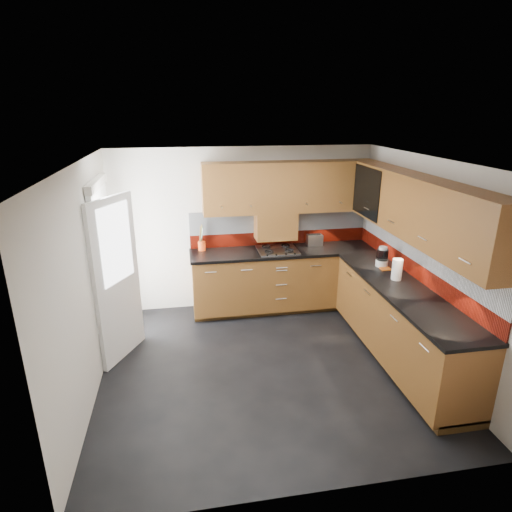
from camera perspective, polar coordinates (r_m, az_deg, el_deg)
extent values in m
cube|color=black|center=(5.26, 1.40, -14.56)|extent=(4.00, 3.80, 0.02)
cube|color=white|center=(4.40, 1.66, 13.13)|extent=(4.00, 3.80, 0.10)
cube|color=beige|center=(6.42, -1.71, 3.71)|extent=(4.00, 0.08, 2.64)
cube|color=beige|center=(3.11, 8.40, -14.48)|extent=(4.00, 0.08, 2.64)
cube|color=beige|center=(4.74, -22.19, -3.52)|extent=(0.08, 3.80, 2.64)
cube|color=beige|center=(5.41, 22.12, -0.76)|extent=(0.08, 3.80, 2.64)
cube|color=brown|center=(6.44, 3.64, -3.10)|extent=(2.70, 0.60, 0.95)
cube|color=brown|center=(5.44, 18.62, -8.54)|extent=(0.60, 2.60, 0.95)
cube|color=#402911|center=(6.64, 3.51, -6.39)|extent=(2.70, 0.54, 0.10)
cube|color=#402911|center=(5.66, 18.43, -12.32)|extent=(0.54, 2.60, 0.10)
cube|color=black|center=(6.27, 3.66, 0.63)|extent=(2.72, 0.62, 0.04)
cube|color=black|center=(5.24, 19.13, -4.32)|extent=(0.62, 2.60, 0.04)
cube|color=maroon|center=(6.52, 3.16, 2.46)|extent=(2.70, 0.02, 0.20)
cube|color=silver|center=(6.44, 3.21, 4.76)|extent=(2.70, 0.02, 0.34)
cube|color=maroon|center=(5.59, 20.41, -1.64)|extent=(0.02, 3.20, 0.20)
cube|color=silver|center=(5.51, 20.74, 0.98)|extent=(0.02, 3.20, 0.34)
cube|color=brown|center=(6.21, 4.53, 9.18)|extent=(2.50, 0.33, 0.72)
cube|color=brown|center=(5.16, 20.85, 5.92)|extent=(0.33, 2.87, 0.72)
cube|color=silver|center=(6.04, 3.50, 6.90)|extent=(1.80, 0.01, 0.16)
cube|color=silver|center=(5.09, 19.05, 3.52)|extent=(0.01, 2.00, 0.16)
cube|color=brown|center=(6.28, 2.62, 4.11)|extent=(0.60, 0.33, 0.40)
cube|color=black|center=(5.98, 14.47, 8.25)|extent=(0.01, 0.80, 0.66)
cube|color=#FFD18C|center=(6.11, 17.14, 8.24)|extent=(0.01, 0.76, 0.64)
cube|color=black|center=(6.05, 16.00, 8.43)|extent=(0.29, 0.76, 0.01)
cylinder|color=black|center=(5.81, 17.14, 8.91)|extent=(0.07, 0.07, 0.16)
cylinder|color=black|center=(5.95, 16.50, 9.19)|extent=(0.07, 0.07, 0.16)
cylinder|color=white|center=(6.08, 15.89, 9.45)|extent=(0.07, 0.07, 0.16)
cylinder|color=black|center=(6.21, 15.30, 9.70)|extent=(0.07, 0.07, 0.16)
cube|color=white|center=(5.61, -19.40, -1.68)|extent=(0.06, 0.95, 2.04)
cube|color=white|center=(5.26, -18.01, -3.12)|extent=(0.42, 0.73, 1.98)
cube|color=white|center=(5.11, -18.19, 1.57)|extent=(0.28, 0.50, 0.90)
cube|color=silver|center=(6.23, 2.88, 0.81)|extent=(0.57, 0.50, 0.02)
torus|color=black|center=(6.09, 1.77, 0.61)|extent=(0.13, 0.13, 0.02)
torus|color=black|center=(6.15, 4.48, 0.76)|extent=(0.13, 0.13, 0.02)
torus|color=black|center=(6.31, 1.33, 1.29)|extent=(0.13, 0.13, 0.02)
torus|color=black|center=(6.37, 3.96, 1.43)|extent=(0.13, 0.13, 0.02)
cube|color=black|center=(6.01, 3.38, 0.20)|extent=(0.44, 0.04, 0.02)
cylinder|color=#EC4A16|center=(6.27, -7.24, 1.35)|extent=(0.11, 0.11, 0.14)
cylinder|color=olive|center=(6.24, -7.34, 2.85)|extent=(0.05, 0.02, 0.27)
cylinder|color=olive|center=(6.24, -7.26, 2.78)|extent=(0.05, 0.03, 0.25)
cylinder|color=olive|center=(6.24, -7.39, 2.93)|extent=(0.05, 0.03, 0.29)
cylinder|color=olive|center=(6.24, -7.19, 2.69)|extent=(0.04, 0.04, 0.23)
cylinder|color=olive|center=(6.23, -7.46, 2.78)|extent=(0.03, 0.05, 0.26)
cube|color=silver|center=(6.52, 7.81, 2.13)|extent=(0.24, 0.15, 0.16)
cube|color=black|center=(6.50, 7.84, 2.85)|extent=(0.18, 0.03, 0.01)
cube|color=black|center=(6.53, 7.75, 2.94)|extent=(0.18, 0.03, 0.01)
cylinder|color=white|center=(5.85, 16.40, -0.88)|extent=(0.16, 0.16, 0.09)
cylinder|color=black|center=(5.81, 16.51, 0.19)|extent=(0.15, 0.15, 0.14)
cylinder|color=white|center=(5.79, 16.59, 1.02)|extent=(0.11, 0.11, 0.04)
cylinder|color=white|center=(5.42, 18.29, -1.70)|extent=(0.16, 0.16, 0.26)
cube|color=orange|center=(5.76, 16.89, -1.65)|extent=(0.13, 0.12, 0.01)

